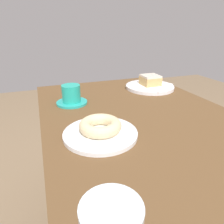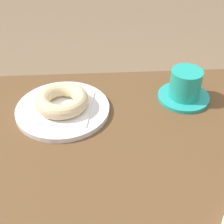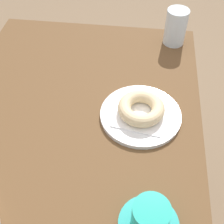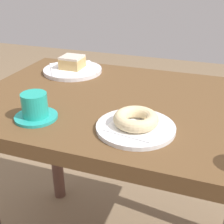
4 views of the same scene
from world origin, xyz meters
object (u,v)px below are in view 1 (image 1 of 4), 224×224
at_px(donut_glazed_square, 150,80).
at_px(donut_sugar_ring, 100,126).
at_px(coffee_cup, 71,96).
at_px(plate_sugar_ring, 100,134).
at_px(plate_glazed_square, 150,87).

bearing_deg(donut_glazed_square, donut_sugar_ring, 134.92).
bearing_deg(donut_glazed_square, coffee_cup, 101.60).
distance_m(plate_sugar_ring, donut_sugar_ring, 0.03).
relative_size(donut_sugar_ring, coffee_cup, 0.98).
xyz_separation_m(donut_glazed_square, plate_sugar_ring, (-0.36, 0.36, -0.04)).
relative_size(plate_glazed_square, coffee_cup, 1.94).
xyz_separation_m(donut_glazed_square, coffee_cup, (-0.08, 0.40, -0.01)).
bearing_deg(donut_glazed_square, plate_glazed_square, -90.00).
bearing_deg(donut_sugar_ring, plate_glazed_square, -45.08).
bearing_deg(plate_glazed_square, donut_glazed_square, 90.00).
bearing_deg(donut_sugar_ring, plate_sugar_ring, -90.00).
xyz_separation_m(plate_glazed_square, plate_sugar_ring, (-0.36, 0.36, -0.00)).
relative_size(plate_glazed_square, plate_sugar_ring, 1.12).
relative_size(donut_glazed_square, plate_sugar_ring, 0.39).
relative_size(plate_glazed_square, donut_sugar_ring, 1.97).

